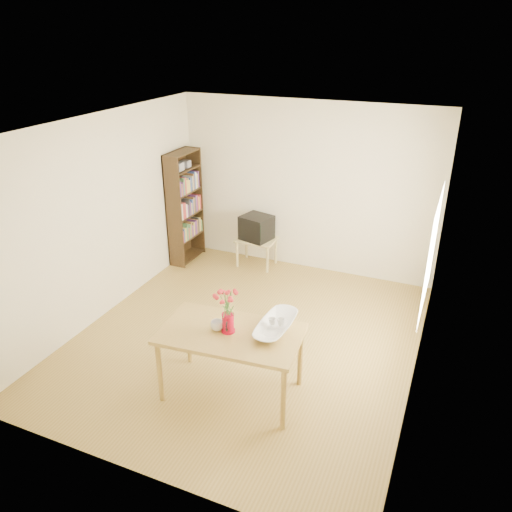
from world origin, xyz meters
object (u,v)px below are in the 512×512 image
at_px(table, 231,339).
at_px(pitcher, 228,323).
at_px(mug, 217,326).
at_px(bowl, 276,310).
at_px(television, 257,227).

xyz_separation_m(table, pitcher, (-0.03, 0.00, 0.17)).
relative_size(mug, bowl, 0.28).
bearing_deg(television, bowl, -49.33).
bearing_deg(television, mug, -60.46).
distance_m(pitcher, mug, 0.13).
height_order(table, television, television).
xyz_separation_m(pitcher, bowl, (0.42, 0.24, 0.13)).
relative_size(table, television, 2.83).
distance_m(table, pitcher, 0.18).
xyz_separation_m(pitcher, mug, (-0.12, -0.02, -0.04)).
distance_m(table, television, 3.11).
xyz_separation_m(bowl, television, (-1.35, 2.71, -0.31)).
bearing_deg(mug, television, -80.17).
distance_m(pitcher, television, 3.10).
xyz_separation_m(table, mug, (-0.15, -0.02, 0.13)).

